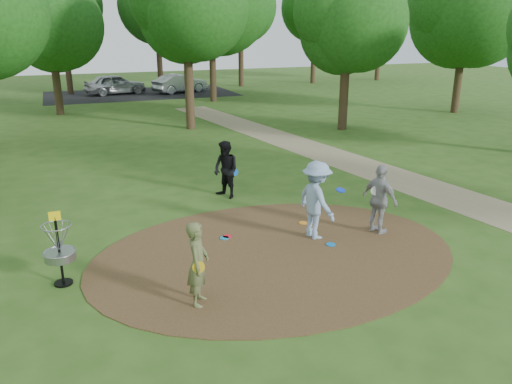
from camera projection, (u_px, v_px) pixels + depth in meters
name	position (u px, v px, depth m)	size (l,w,h in m)	color
ground	(276.00, 254.00, 11.27)	(100.00, 100.00, 0.00)	#2D5119
dirt_clearing	(276.00, 253.00, 11.27)	(8.40, 8.40, 0.02)	#47301C
footpath	(442.00, 193.00, 15.34)	(2.00, 40.00, 0.01)	#8C7A5B
parking_lot	(141.00, 94.00, 38.41)	(14.00, 8.00, 0.01)	black
player_observer_with_disc	(198.00, 264.00, 8.99)	(0.61, 0.70, 1.62)	#596138
player_throwing_with_disc	(316.00, 200.00, 11.85)	(1.25, 1.32, 1.91)	#85A1C7
player_walking_with_disc	(226.00, 170.00, 14.75)	(0.93, 1.02, 1.71)	black
player_waiting_with_disc	(380.00, 200.00, 12.15)	(0.68, 1.10, 1.75)	#9A999C
disc_ground_cyan	(224.00, 238.00, 12.03)	(0.22, 0.22, 0.02)	#1785B8
disc_ground_blue	(331.00, 244.00, 11.68)	(0.22, 0.22, 0.02)	blue
disc_ground_red	(227.00, 236.00, 12.12)	(0.22, 0.22, 0.02)	red
car_left	(115.00, 84.00, 37.80)	(1.81, 4.49, 1.53)	#A7A9AE
car_right	(180.00, 83.00, 38.83)	(1.51, 4.32, 1.42)	#989C9F
disc_ground_orange	(303.00, 223.00, 12.97)	(0.22, 0.22, 0.02)	orange
disc_golf_basket	(58.00, 244.00, 9.67)	(0.63, 0.63, 1.54)	black
tree_ring	(251.00, 16.00, 20.08)	(37.40, 45.85, 9.80)	#332316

